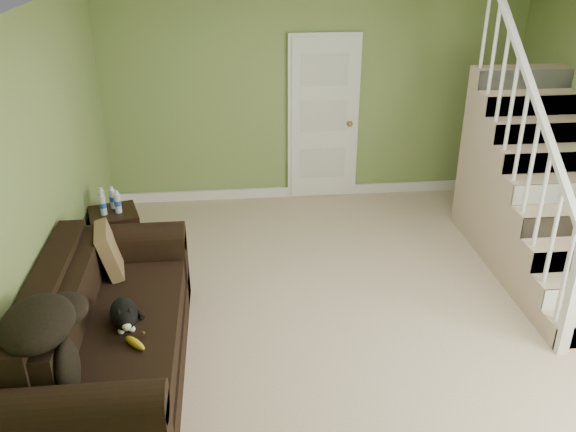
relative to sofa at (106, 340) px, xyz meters
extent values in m
cube|color=tan|center=(2.02, 0.57, -0.35)|extent=(5.00, 5.50, 0.01)
cube|color=white|center=(2.02, 0.57, 2.25)|extent=(5.00, 5.50, 0.01)
cube|color=olive|center=(2.02, 3.32, 0.95)|extent=(5.00, 0.04, 2.60)
cube|color=olive|center=(-0.48, 0.57, 0.95)|extent=(0.04, 5.50, 2.60)
cube|color=white|center=(2.02, 3.29, -0.29)|extent=(5.00, 0.04, 0.12)
cube|color=white|center=(-0.45, 0.57, -0.29)|extent=(0.04, 5.50, 0.12)
cube|color=white|center=(2.12, 3.29, 0.66)|extent=(0.86, 0.05, 2.02)
cube|color=white|center=(2.12, 3.27, 0.65)|extent=(0.78, 0.04, 1.96)
sphere|color=olive|center=(2.44, 3.22, 0.60)|extent=(0.07, 0.07, 0.07)
cylinder|color=white|center=(3.57, 0.11, 0.30)|extent=(0.04, 0.04, 0.90)
cylinder|color=white|center=(3.57, 0.38, 0.50)|extent=(0.04, 0.04, 0.90)
cube|color=tan|center=(4.02, 0.65, -0.05)|extent=(1.00, 0.27, 0.60)
cylinder|color=white|center=(3.57, 0.65, 0.70)|extent=(0.04, 0.04, 0.90)
cube|color=tan|center=(4.02, 0.92, 0.05)|extent=(1.00, 0.27, 0.80)
cylinder|color=white|center=(3.57, 0.92, 0.90)|extent=(0.04, 0.04, 0.90)
cube|color=tan|center=(4.02, 1.19, 0.15)|extent=(1.00, 0.27, 1.00)
cylinder|color=white|center=(3.57, 1.19, 1.10)|extent=(0.04, 0.04, 0.90)
cube|color=tan|center=(4.02, 1.46, 0.25)|extent=(1.00, 0.27, 1.20)
cylinder|color=white|center=(3.57, 1.46, 1.30)|extent=(0.04, 0.04, 0.90)
cube|color=tan|center=(4.02, 1.73, 0.35)|extent=(1.00, 0.27, 1.40)
cylinder|color=white|center=(3.57, 1.73, 1.50)|extent=(0.04, 0.04, 0.90)
cube|color=tan|center=(4.02, 2.00, 0.45)|extent=(1.00, 0.27, 1.60)
cylinder|color=white|center=(3.57, 2.00, 1.70)|extent=(0.04, 0.04, 0.90)
cube|color=tan|center=(4.02, 2.27, 0.55)|extent=(1.00, 0.27, 1.80)
cylinder|color=white|center=(3.57, 2.27, 1.90)|extent=(0.04, 0.04, 0.90)
cube|color=white|center=(3.57, -0.05, 0.15)|extent=(0.09, 0.09, 1.00)
cube|color=white|center=(3.57, 1.19, 1.55)|extent=(0.06, 2.46, 1.84)
cube|color=black|center=(0.05, 0.00, -0.22)|extent=(1.01, 2.33, 0.26)
cube|color=black|center=(0.16, 0.00, 0.03)|extent=(0.76, 1.76, 0.23)
cube|color=black|center=(0.05, 1.03, -0.02)|extent=(1.01, 0.26, 0.66)
cylinder|color=black|center=(0.05, -1.03, 0.31)|extent=(1.01, 0.26, 0.26)
cylinder|color=black|center=(0.05, 1.03, 0.31)|extent=(1.01, 0.26, 0.26)
cube|color=black|center=(-0.35, 0.00, 0.24)|extent=(0.21, 1.80, 0.67)
cube|color=black|center=(-0.18, 0.00, 0.32)|extent=(0.15, 1.74, 0.37)
cube|color=black|center=(-0.21, 1.85, -0.08)|extent=(0.56, 0.56, 0.55)
cylinder|color=silver|center=(-0.28, 1.79, 0.30)|extent=(0.06, 0.06, 0.20)
cylinder|color=#2B4EA9|center=(-0.28, 1.79, 0.30)|extent=(0.07, 0.07, 0.05)
cylinder|color=white|center=(-0.28, 1.79, 0.41)|extent=(0.03, 0.03, 0.03)
cylinder|color=silver|center=(-0.14, 1.83, 0.30)|extent=(0.06, 0.06, 0.20)
cylinder|color=#2B4EA9|center=(-0.14, 1.83, 0.30)|extent=(0.07, 0.07, 0.05)
cylinder|color=white|center=(-0.14, 1.83, 0.41)|extent=(0.03, 0.03, 0.03)
cylinder|color=silver|center=(-0.21, 1.94, 0.30)|extent=(0.06, 0.06, 0.20)
cylinder|color=#2B4EA9|center=(-0.21, 1.94, 0.30)|extent=(0.07, 0.07, 0.05)
cylinder|color=white|center=(-0.21, 1.94, 0.41)|extent=(0.03, 0.03, 0.03)
cylinder|color=silver|center=(-0.31, 1.92, 0.30)|extent=(0.06, 0.06, 0.20)
cylinder|color=#2B4EA9|center=(-0.31, 1.92, 0.30)|extent=(0.07, 0.07, 0.05)
cylinder|color=white|center=(-0.31, 1.92, 0.41)|extent=(0.03, 0.03, 0.03)
ellipsoid|color=black|center=(0.16, -0.02, 0.24)|extent=(0.27, 0.38, 0.19)
ellipsoid|color=white|center=(0.16, -0.10, 0.21)|extent=(0.14, 0.16, 0.10)
sphere|color=black|center=(0.16, -0.19, 0.30)|extent=(0.15, 0.15, 0.13)
ellipsoid|color=white|center=(0.16, -0.25, 0.28)|extent=(0.08, 0.07, 0.06)
cone|color=black|center=(0.13, -0.18, 0.37)|extent=(0.05, 0.06, 0.06)
cone|color=black|center=(0.20, -0.18, 0.37)|extent=(0.05, 0.06, 0.06)
cylinder|color=black|center=(0.25, 0.11, 0.17)|extent=(0.16, 0.25, 0.03)
ellipsoid|color=gold|center=(0.27, -0.29, 0.18)|extent=(0.18, 0.19, 0.06)
cube|color=#513920|center=(-0.05, 0.75, 0.35)|extent=(0.26, 0.44, 0.42)
ellipsoid|color=black|center=(-0.23, -0.61, 0.60)|extent=(0.46, 0.59, 0.24)
camera|label=1|loc=(0.97, -3.78, 2.78)|focal=38.00mm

